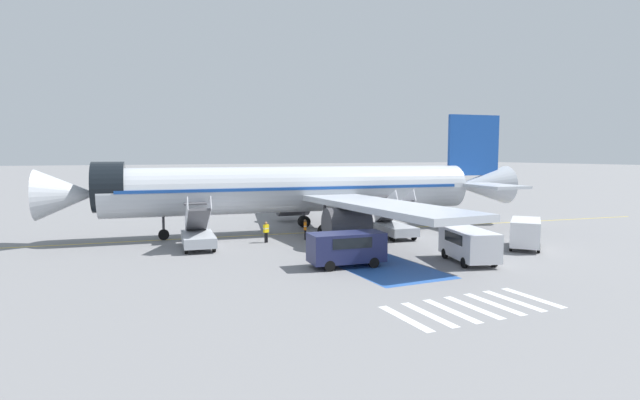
# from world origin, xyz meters

# --- Properties ---
(ground_plane) EXTENTS (600.00, 600.00, 0.00)m
(ground_plane) POSITION_xyz_m (0.00, 0.00, 0.00)
(ground_plane) COLOR slate
(apron_leadline_yellow) EXTENTS (74.60, 8.81, 0.01)m
(apron_leadline_yellow) POSITION_xyz_m (1.71, 0.46, 0.00)
(apron_leadline_yellow) COLOR gold
(apron_leadline_yellow) RESTS_ON ground_plane
(apron_stand_patch_blue) EXTENTS (4.90, 10.26, 0.01)m
(apron_stand_patch_blue) POSITION_xyz_m (1.71, -12.74, 0.00)
(apron_stand_patch_blue) COLOR #2856A8
(apron_stand_patch_blue) RESTS_ON ground_plane
(apron_walkway_bar_0) EXTENTS (0.44, 3.60, 0.01)m
(apron_walkway_bar_0) POSITION_xyz_m (-2.49, -22.14, 0.00)
(apron_walkway_bar_0) COLOR silver
(apron_walkway_bar_0) RESTS_ON ground_plane
(apron_walkway_bar_1) EXTENTS (0.44, 3.60, 0.01)m
(apron_walkway_bar_1) POSITION_xyz_m (-1.29, -22.14, 0.00)
(apron_walkway_bar_1) COLOR silver
(apron_walkway_bar_1) RESTS_ON ground_plane
(apron_walkway_bar_2) EXTENTS (0.44, 3.60, 0.01)m
(apron_walkway_bar_2) POSITION_xyz_m (-0.09, -22.14, 0.00)
(apron_walkway_bar_2) COLOR silver
(apron_walkway_bar_2) RESTS_ON ground_plane
(apron_walkway_bar_3) EXTENTS (0.44, 3.60, 0.01)m
(apron_walkway_bar_3) POSITION_xyz_m (1.11, -22.14, 0.00)
(apron_walkway_bar_3) COLOR silver
(apron_walkway_bar_3) RESTS_ON ground_plane
(apron_walkway_bar_4) EXTENTS (0.44, 3.60, 0.01)m
(apron_walkway_bar_4) POSITION_xyz_m (2.31, -22.14, 0.00)
(apron_walkway_bar_4) COLOR silver
(apron_walkway_bar_4) RESTS_ON ground_plane
(apron_walkway_bar_5) EXTENTS (0.44, 3.60, 0.01)m
(apron_walkway_bar_5) POSITION_xyz_m (3.51, -22.14, 0.00)
(apron_walkway_bar_5) COLOR silver
(apron_walkway_bar_5) RESTS_ON ground_plane
(apron_walkway_bar_6) EXTENTS (0.44, 3.60, 0.01)m
(apron_walkway_bar_6) POSITION_xyz_m (4.71, -22.14, 0.00)
(apron_walkway_bar_6) COLOR silver
(apron_walkway_bar_6) RESTS_ON ground_plane
(airliner) EXTENTS (41.28, 36.64, 10.48)m
(airliner) POSITION_xyz_m (2.40, 0.38, 3.72)
(airliner) COLOR #B7BCC4
(airliner) RESTS_ON ground_plane
(boarding_stairs_forward) EXTENTS (2.74, 5.42, 3.93)m
(boarding_stairs_forward) POSITION_xyz_m (-7.29, -3.01, 0.98)
(boarding_stairs_forward) COLOR #ADB2BA
(boarding_stairs_forward) RESTS_ON ground_plane
(boarding_stairs_aft) EXTENTS (2.74, 5.42, 4.05)m
(boarding_stairs_aft) POSITION_xyz_m (8.14, -4.80, 1.00)
(boarding_stairs_aft) COLOR #ADB2BA
(boarding_stairs_aft) RESTS_ON ground_plane
(fuel_tanker) EXTENTS (3.87, 8.82, 3.68)m
(fuel_tanker) POSITION_xyz_m (7.80, 22.30, 1.87)
(fuel_tanker) COLOR #38383D
(fuel_tanker) RESTS_ON ground_plane
(service_van_0) EXTENTS (4.48, 4.32, 2.10)m
(service_van_0) POSITION_xyz_m (14.10, -12.88, 1.26)
(service_van_0) COLOR silver
(service_van_0) RESTS_ON ground_plane
(service_van_1) EXTENTS (4.71, 2.38, 2.07)m
(service_van_1) POSITION_xyz_m (-0.25, -12.62, 1.24)
(service_van_1) COLOR #1E234C
(service_van_1) RESTS_ON ground_plane
(service_van_2) EXTENTS (3.20, 4.97, 2.08)m
(service_van_2) POSITION_xyz_m (7.27, -14.79, 1.25)
(service_van_2) COLOR silver
(service_van_2) RESTS_ON ground_plane
(baggage_cart) EXTENTS (1.79, 2.75, 0.87)m
(baggage_cart) POSITION_xyz_m (13.57, -6.35, 0.26)
(baggage_cart) COLOR gray
(baggage_cart) RESTS_ON ground_plane
(ground_crew_0) EXTENTS (0.49, 0.39, 1.63)m
(ground_crew_0) POSITION_xyz_m (-2.10, -2.84, 0.93)
(ground_crew_0) COLOR black
(ground_crew_0) RESTS_ON ground_plane
(ground_crew_1) EXTENTS (0.38, 0.49, 1.62)m
(ground_crew_1) POSITION_xyz_m (1.18, -2.80, 0.93)
(ground_crew_1) COLOR black
(ground_crew_1) RESTS_ON ground_plane
(ground_crew_2) EXTENTS (0.38, 0.49, 1.60)m
(ground_crew_2) POSITION_xyz_m (3.72, -6.29, 0.91)
(ground_crew_2) COLOR black
(ground_crew_2) RESTS_ON ground_plane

